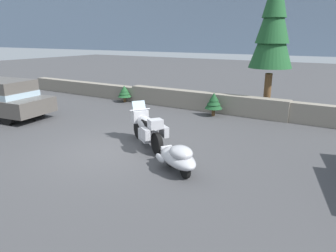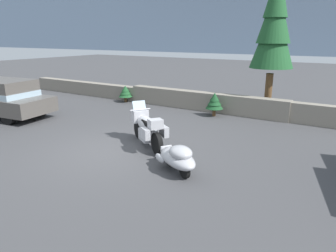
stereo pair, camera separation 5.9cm
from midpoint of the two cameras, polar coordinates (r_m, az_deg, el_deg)
name	(u,v)px [view 1 (the left image)]	position (r m, az deg, el deg)	size (l,w,h in m)	color
ground_plane	(112,150)	(9.80, -10.45, -4.34)	(80.00, 80.00, 0.00)	#424244
stone_guard_wall	(199,101)	(14.93, 5.61, 4.59)	(24.00, 0.55, 0.87)	gray
touring_motorcycle	(147,127)	(9.85, -4.11, -0.19)	(2.00, 1.50, 1.33)	black
car_shaped_trailer	(178,157)	(7.97, 1.64, -5.75)	(2.03, 1.52, 0.76)	black
suv_at_left_edge	(0,98)	(15.32, -28.80, 4.60)	(5.02, 2.57, 1.63)	black
pine_tree_tall	(274,23)	(14.56, 18.84, 17.64)	(1.87, 1.87, 6.34)	brown
pine_sapling_near	(214,102)	(13.75, 8.34, 4.50)	(0.77, 0.77, 1.04)	brown
pine_sapling_farther	(124,92)	(16.78, -8.17, 6.28)	(0.74, 0.74, 0.90)	brown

